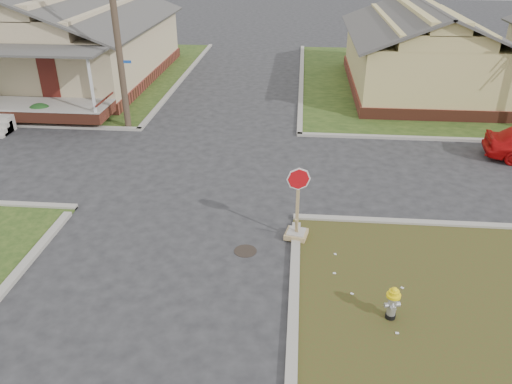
{
  "coord_description": "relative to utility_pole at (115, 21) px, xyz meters",
  "views": [
    {
      "loc": [
        3.54,
        -12.05,
        7.95
      ],
      "look_at": [
        2.36,
        1.0,
        1.1
      ],
      "focal_mm": 35.0,
      "sensor_mm": 36.0,
      "label": 1
    }
  ],
  "objects": [
    {
      "name": "utility_pole",
      "position": [
        0.0,
        0.0,
        0.0
      ],
      "size": [
        1.8,
        0.28,
        9.0
      ],
      "color": "#3E3024",
      "rests_on": "ground"
    },
    {
      "name": "fire_hydrant",
      "position": [
        10.03,
        -11.85,
        -4.14
      ],
      "size": [
        0.32,
        0.32,
        0.87
      ],
      "rotation": [
        0.0,
        0.0,
        0.23
      ],
      "color": "black",
      "rests_on": "ground"
    },
    {
      "name": "corner_house",
      "position": [
        -5.8,
        7.78,
        -2.38
      ],
      "size": [
        10.1,
        15.5,
        5.3
      ],
      "color": "brown",
      "rests_on": "ground"
    },
    {
      "name": "stop_sign",
      "position": [
        7.8,
        -8.59,
        -4.13
      ],
      "size": [
        0.63,
        0.61,
        2.22
      ],
      "rotation": [
        0.0,
        0.0,
        -0.2
      ],
      "color": "tan",
      "rests_on": "ground"
    },
    {
      "name": "verge_far_left",
      "position": [
        -8.8,
        9.1,
        -4.64
      ],
      "size": [
        19.0,
        19.0,
        0.05
      ],
      "primitive_type": "cube",
      "color": "#253F16",
      "rests_on": "ground"
    },
    {
      "name": "side_house_yellow",
      "position": [
        14.2,
        7.6,
        -2.47
      ],
      "size": [
        7.6,
        11.6,
        4.7
      ],
      "color": "brown",
      "rests_on": "ground"
    },
    {
      "name": "hedge_right",
      "position": [
        -4.12,
        0.08,
        -4.11
      ],
      "size": [
        1.31,
        1.07,
        1.0
      ],
      "primitive_type": "ellipsoid",
      "color": "#193E16",
      "rests_on": "verge_far_left"
    },
    {
      "name": "curbs",
      "position": [
        4.2,
        -3.9,
        -4.66
      ],
      "size": [
        80.0,
        40.0,
        0.12
      ],
      "primitive_type": null,
      "color": "#9E9A8F",
      "rests_on": "ground"
    },
    {
      "name": "manhole",
      "position": [
        6.4,
        -9.4,
        -4.66
      ],
      "size": [
        0.64,
        0.64,
        0.01
      ],
      "primitive_type": "cylinder",
      "color": "black",
      "rests_on": "ground"
    },
    {
      "name": "ground",
      "position": [
        4.2,
        -8.9,
        -4.66
      ],
      "size": [
        120.0,
        120.0,
        0.0
      ],
      "primitive_type": "plane",
      "color": "#252527",
      "rests_on": "ground"
    }
  ]
}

